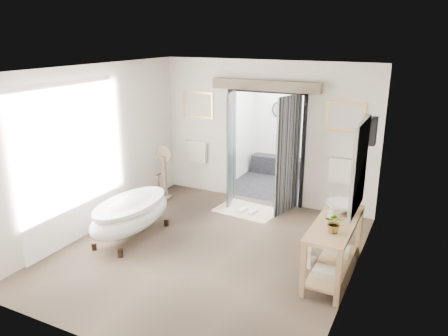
# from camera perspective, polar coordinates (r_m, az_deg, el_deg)

# --- Properties ---
(ground_plane) EXTENTS (5.00, 5.00, 0.00)m
(ground_plane) POSITION_cam_1_polar(r_m,az_deg,el_deg) (7.24, -2.15, -10.78)
(ground_plane) COLOR brown
(room_shell) EXTENTS (4.52, 5.02, 2.91)m
(room_shell) POSITION_cam_1_polar(r_m,az_deg,el_deg) (6.48, -3.14, 3.46)
(room_shell) COLOR beige
(room_shell) RESTS_ON ground_plane
(shower_room) EXTENTS (2.22, 2.01, 2.51)m
(shower_room) POSITION_cam_1_polar(r_m,az_deg,el_deg) (10.37, 8.37, 3.21)
(shower_room) COLOR black
(shower_room) RESTS_ON ground_plane
(back_wall_dressing) EXTENTS (3.82, 0.79, 2.52)m
(back_wall_dressing) POSITION_cam_1_polar(r_m,az_deg,el_deg) (8.68, 5.05, 5.01)
(back_wall_dressing) COLOR black
(back_wall_dressing) RESTS_ON ground_plane
(clawfoot_tub) EXTENTS (0.83, 1.85, 0.90)m
(clawfoot_tub) POSITION_cam_1_polar(r_m,az_deg,el_deg) (7.66, -12.06, -5.84)
(clawfoot_tub) COLOR #301F16
(clawfoot_tub) RESTS_ON ground_plane
(vanity) EXTENTS (0.57, 1.60, 0.85)m
(vanity) POSITION_cam_1_polar(r_m,az_deg,el_deg) (6.54, 13.93, -9.57)
(vanity) COLOR tan
(vanity) RESTS_ON ground_plane
(pedestal_mirror) EXTENTS (0.35, 0.23, 1.18)m
(pedestal_mirror) POSITION_cam_1_polar(r_m,az_deg,el_deg) (9.24, -7.76, -1.12)
(pedestal_mirror) COLOR brown
(pedestal_mirror) RESTS_ON ground_plane
(rug) EXTENTS (1.28, 0.92, 0.01)m
(rug) POSITION_cam_1_polar(r_m,az_deg,el_deg) (8.76, 3.01, -5.53)
(rug) COLOR beige
(rug) RESTS_ON ground_plane
(slippers) EXTENTS (0.38, 0.26, 0.05)m
(slippers) POSITION_cam_1_polar(r_m,az_deg,el_deg) (8.65, 3.13, -5.61)
(slippers) COLOR white
(slippers) RESTS_ON rug
(basin) EXTENTS (0.49, 0.49, 0.16)m
(basin) POSITION_cam_1_polar(r_m,az_deg,el_deg) (6.71, 15.13, -4.98)
(basin) COLOR white
(basin) RESTS_ON vanity
(plant) EXTENTS (0.27, 0.24, 0.28)m
(plant) POSITION_cam_1_polar(r_m,az_deg,el_deg) (6.01, 14.26, -6.97)
(plant) COLOR gray
(plant) RESTS_ON vanity
(soap_bottle_a) EXTENTS (0.09, 0.09, 0.18)m
(soap_bottle_a) POSITION_cam_1_polar(r_m,az_deg,el_deg) (6.50, 13.75, -5.54)
(soap_bottle_a) COLOR gray
(soap_bottle_a) RESTS_ON vanity
(soap_bottle_b) EXTENTS (0.12, 0.12, 0.15)m
(soap_bottle_b) POSITION_cam_1_polar(r_m,az_deg,el_deg) (7.02, 15.21, -4.01)
(soap_bottle_b) COLOR gray
(soap_bottle_b) RESTS_ON vanity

